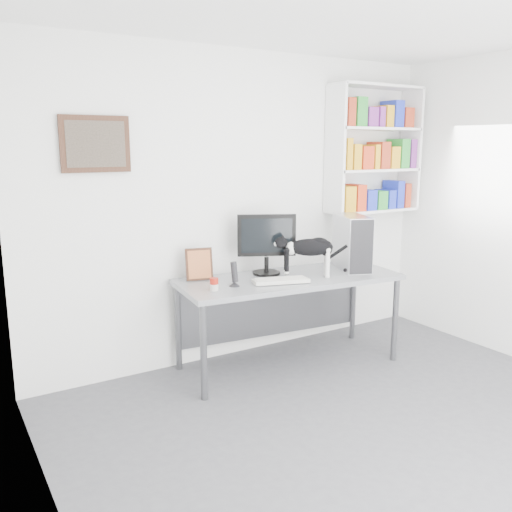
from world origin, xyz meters
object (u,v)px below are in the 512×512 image
(pc_tower, at_px, (352,242))
(speaker, at_px, (234,274))
(bookshelf, at_px, (374,150))
(keyboard, at_px, (281,281))
(monitor, at_px, (267,244))
(desk, at_px, (289,321))
(cat, at_px, (308,257))
(leaning_print, at_px, (199,264))
(soup_can, at_px, (214,284))

(pc_tower, distance_m, speaker, 1.22)
(bookshelf, relative_size, speaker, 6.03)
(keyboard, relative_size, pc_tower, 0.93)
(monitor, height_order, speaker, monitor)
(desk, height_order, pc_tower, pc_tower)
(bookshelf, height_order, monitor, bookshelf)
(bookshelf, xyz_separation_m, cat, (-1.11, -0.43, -0.89))
(bookshelf, distance_m, speaker, 2.07)
(speaker, bearing_deg, leaning_print, 103.08)
(bookshelf, bearing_deg, soup_can, -168.51)
(monitor, distance_m, keyboard, 0.40)
(soup_can, bearing_deg, monitor, 21.02)
(monitor, bearing_deg, keyboard, -74.97)
(speaker, bearing_deg, cat, -15.76)
(keyboard, xyz_separation_m, pc_tower, (0.84, 0.10, 0.23))
(monitor, xyz_separation_m, speaker, (-0.44, -0.21, -0.16))
(bookshelf, bearing_deg, desk, -164.39)
(leaning_print, height_order, soup_can, leaning_print)
(bookshelf, relative_size, leaning_print, 4.47)
(keyboard, bearing_deg, soup_can, -168.93)
(keyboard, height_order, pc_tower, pc_tower)
(keyboard, relative_size, leaning_print, 1.63)
(soup_can, bearing_deg, desk, 4.35)
(pc_tower, distance_m, cat, 0.53)
(speaker, height_order, cat, cat)
(leaning_print, bearing_deg, speaker, -50.85)
(leaning_print, relative_size, soup_can, 2.84)
(desk, xyz_separation_m, speaker, (-0.55, -0.03, 0.50))
(monitor, height_order, keyboard, monitor)
(desk, bearing_deg, pc_tower, 3.63)
(monitor, relative_size, cat, 0.96)
(soup_can, distance_m, cat, 0.89)
(soup_can, bearing_deg, keyboard, -6.71)
(keyboard, xyz_separation_m, cat, (0.31, 0.04, 0.15))
(monitor, bearing_deg, desk, -32.68)
(keyboard, bearing_deg, desk, 53.30)
(soup_can, bearing_deg, speaker, 9.17)
(desk, xyz_separation_m, leaning_print, (-0.70, 0.31, 0.53))
(bookshelf, height_order, cat, bookshelf)
(bookshelf, relative_size, pc_tower, 2.56)
(cat, bearing_deg, keyboard, -142.60)
(speaker, distance_m, leaning_print, 0.36)
(desk, height_order, soup_can, soup_can)
(pc_tower, relative_size, cat, 0.87)
(cat, bearing_deg, desk, 179.17)
(bookshelf, height_order, keyboard, bookshelf)
(monitor, xyz_separation_m, pc_tower, (0.78, -0.22, -0.02))
(desk, bearing_deg, bookshelf, 21.69)
(bookshelf, distance_m, soup_can, 2.27)
(pc_tower, height_order, cat, pc_tower)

